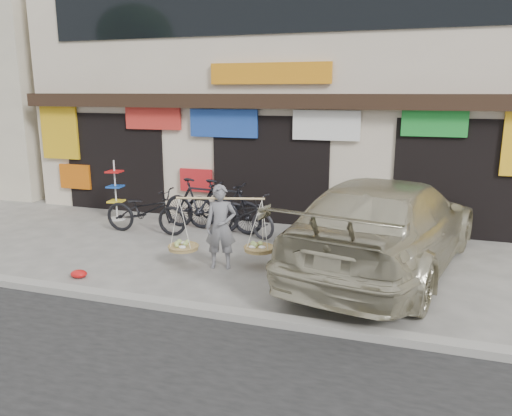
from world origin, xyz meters
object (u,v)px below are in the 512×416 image
(bike_3, at_px, (201,205))
(bike_2, at_px, (243,214))
(display_rack, at_px, (116,196))
(street_vendor, at_px, (221,230))
(bike_1, at_px, (224,206))
(suv, at_px, (387,225))
(bike_0, at_px, (146,211))

(bike_3, bearing_deg, bike_2, -87.30)
(bike_3, relative_size, display_rack, 1.33)
(street_vendor, xyz_separation_m, display_rack, (-3.98, 2.56, -0.11))
(street_vendor, relative_size, display_rack, 1.25)
(bike_1, height_order, suv, suv)
(bike_2, bearing_deg, bike_1, 103.84)
(street_vendor, bearing_deg, display_rack, 132.29)
(bike_1, relative_size, bike_2, 1.08)
(bike_2, xyz_separation_m, display_rack, (-3.62, 0.31, 0.13))
(bike_0, xyz_separation_m, bike_3, (1.11, 0.68, 0.08))
(display_rack, bearing_deg, suv, -13.71)
(suv, height_order, display_rack, suv)
(street_vendor, xyz_separation_m, bike_2, (-0.37, 2.25, -0.23))
(bike_1, distance_m, display_rack, 3.11)
(bike_0, relative_size, bike_3, 1.00)
(bike_3, xyz_separation_m, display_rack, (-2.52, 0.22, 0.01))
(bike_0, bearing_deg, display_rack, 55.83)
(street_vendor, height_order, display_rack, street_vendor)
(bike_1, distance_m, suv, 4.12)
(bike_0, height_order, display_rack, display_rack)
(street_vendor, bearing_deg, bike_3, 107.12)
(bike_2, bearing_deg, suv, -88.98)
(bike_1, height_order, bike_2, bike_1)
(bike_2, distance_m, suv, 3.62)
(street_vendor, bearing_deg, bike_2, 84.28)
(suv, relative_size, display_rack, 4.08)
(bike_2, relative_size, display_rack, 1.23)
(bike_3, bearing_deg, suv, -101.08)
(bike_1, relative_size, display_rack, 1.33)
(bike_0, bearing_deg, bike_3, -59.72)
(street_vendor, height_order, bike_0, street_vendor)
(bike_3, bearing_deg, bike_0, 128.99)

